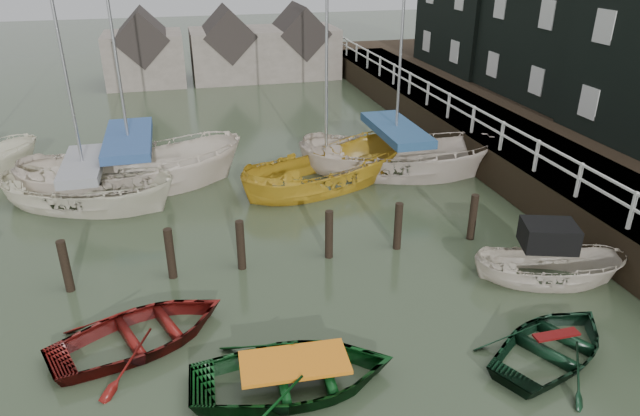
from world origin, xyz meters
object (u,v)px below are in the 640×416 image
object	(u,v)px
sailboat_c	(326,184)
sailboat_a	(90,203)
sailboat_b	(135,185)
sailboat_d	(394,170)
motorboat	(546,276)
rowboat_green	(295,386)
rowboat_red	(143,343)
rowboat_dkgreen	(552,354)

from	to	relation	value
sailboat_c	sailboat_a	bearing A→B (deg)	69.81
sailboat_b	sailboat_d	world-z (taller)	sailboat_d
sailboat_a	sailboat_b	distance (m)	1.88
sailboat_c	sailboat_d	distance (m)	2.84
motorboat	sailboat_b	distance (m)	13.84
sailboat_b	sailboat_c	xyz separation A→B (m)	(6.63, -1.47, -0.05)
rowboat_green	sailboat_b	bearing A→B (deg)	19.98
sailboat_b	rowboat_red	bearing A→B (deg)	-178.71
motorboat	sailboat_c	world-z (taller)	sailboat_c
rowboat_dkgreen	sailboat_d	distance (m)	10.70
motorboat	sailboat_a	xyz separation A→B (m)	(-11.87, 7.77, -0.05)
motorboat	sailboat_d	distance (m)	8.15
rowboat_red	sailboat_a	world-z (taller)	sailboat_a
sailboat_a	sailboat_b	xyz separation A→B (m)	(1.39, 1.27, -0.01)
motorboat	sailboat_b	xyz separation A→B (m)	(-10.48, 9.04, -0.06)
rowboat_dkgreen	rowboat_green	bearing A→B (deg)	58.86
motorboat	rowboat_green	bearing A→B (deg)	125.52
motorboat	sailboat_a	size ratio (longest dim) A/B	0.38
rowboat_green	sailboat_b	distance (m)	11.73
sailboat_a	sailboat_d	bearing A→B (deg)	-64.04
rowboat_green	rowboat_dkgreen	size ratio (longest dim) A/B	1.18
sailboat_b	sailboat_d	xyz separation A→B (m)	(9.43, -0.96, 0.00)
sailboat_b	sailboat_c	size ratio (longest dim) A/B	1.03
rowboat_red	motorboat	bearing A→B (deg)	-111.47
rowboat_dkgreen	rowboat_red	bearing A→B (deg)	46.43
rowboat_dkgreen	motorboat	bearing A→B (deg)	-58.02
sailboat_d	sailboat_c	bearing A→B (deg)	122.64
sailboat_b	sailboat_d	size ratio (longest dim) A/B	0.95
rowboat_green	sailboat_b	xyz separation A→B (m)	(-3.41, 11.23, 0.06)
motorboat	sailboat_a	world-z (taller)	sailboat_a
rowboat_green	motorboat	size ratio (longest dim) A/B	1.01
motorboat	sailboat_a	distance (m)	14.19
rowboat_green	sailboat_b	size ratio (longest dim) A/B	0.35
sailboat_b	sailboat_c	bearing A→B (deg)	-104.26
sailboat_a	sailboat_c	distance (m)	8.03
rowboat_green	rowboat_dkgreen	distance (m)	5.50
sailboat_c	rowboat_red	bearing A→B (deg)	122.40
sailboat_a	sailboat_d	distance (m)	10.82
motorboat	sailboat_d	xyz separation A→B (m)	(-1.05, 8.08, -0.06)
rowboat_green	motorboat	distance (m)	7.40
sailboat_b	sailboat_d	bearing A→B (deg)	-97.57
motorboat	sailboat_d	world-z (taller)	sailboat_d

